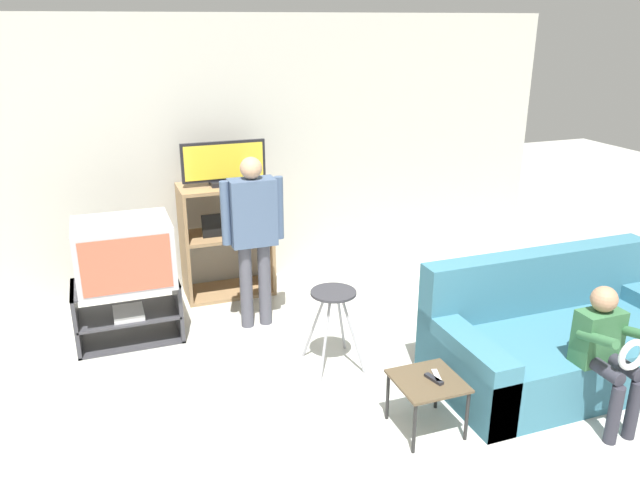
{
  "coord_description": "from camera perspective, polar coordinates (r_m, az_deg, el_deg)",
  "views": [
    {
      "loc": [
        -1.45,
        -2.19,
        2.54
      ],
      "look_at": [
        0.09,
        2.03,
        0.9
      ],
      "focal_mm": 35.0,
      "sensor_mm": 36.0,
      "label": 1
    }
  ],
  "objects": [
    {
      "name": "couch",
      "position": [
        5.03,
        21.1,
        -8.05
      ],
      "size": [
        1.96,
        0.97,
        0.88
      ],
      "color": "teal",
      "rests_on": "ground_plane"
    },
    {
      "name": "wall_back",
      "position": [
        6.22,
        -6.24,
        8.41
      ],
      "size": [
        6.4,
        0.06,
        2.6
      ],
      "color": "beige",
      "rests_on": "ground_plane"
    },
    {
      "name": "person_seated_child",
      "position": [
        4.45,
        24.72,
        -8.37
      ],
      "size": [
        0.33,
        0.43,
        0.94
      ],
      "color": "#2D2D38",
      "rests_on": "ground_plane"
    },
    {
      "name": "person_standing_adult",
      "position": [
        5.24,
        -6.13,
        1.71
      ],
      "size": [
        0.53,
        0.2,
        1.5
      ],
      "color": "#4C4C56",
      "rests_on": "ground_plane"
    },
    {
      "name": "television_main",
      "position": [
        5.25,
        -17.49,
        -0.57
      ],
      "size": [
        0.75,
        0.61,
        0.52
      ],
      "color": "#B2B2B7",
      "rests_on": "tv_stand"
    },
    {
      "name": "television_flat",
      "position": [
        5.84,
        -8.78,
        7.37
      ],
      "size": [
        0.78,
        0.2,
        0.41
      ],
      "color": "black",
      "rests_on": "media_shelf"
    },
    {
      "name": "tv_stand",
      "position": [
        5.44,
        -17.13,
        -5.75
      ],
      "size": [
        0.84,
        0.48,
        0.52
      ],
      "color": "#38383D",
      "rests_on": "ground_plane"
    },
    {
      "name": "remote_control_white",
      "position": [
        4.15,
        10.61,
        -11.62
      ],
      "size": [
        0.08,
        0.15,
        0.02
      ],
      "primitive_type": "cube",
      "rotation": [
        0.0,
        0.0,
        -0.29
      ],
      "color": "silver",
      "rests_on": "snack_table"
    },
    {
      "name": "snack_table",
      "position": [
        4.15,
        9.81,
        -12.5
      ],
      "size": [
        0.42,
        0.42,
        0.37
      ],
      "color": "brown",
      "rests_on": "ground_plane"
    },
    {
      "name": "remote_control_black",
      "position": [
        4.12,
        10.37,
        -11.87
      ],
      "size": [
        0.07,
        0.15,
        0.02
      ],
      "primitive_type": "cube",
      "rotation": [
        0.0,
        0.0,
        0.26
      ],
      "color": "#232328",
      "rests_on": "snack_table"
    },
    {
      "name": "media_shelf",
      "position": [
        6.05,
        -8.56,
        0.66
      ],
      "size": [
        0.84,
        0.48,
        1.09
      ],
      "color": "#9E7A51",
      "rests_on": "ground_plane"
    },
    {
      "name": "folding_stool",
      "position": [
        4.73,
        1.23,
        -5.44
      ],
      "size": [
        0.39,
        0.42,
        0.62
      ],
      "color": "#99999E",
      "rests_on": "ground_plane"
    }
  ]
}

